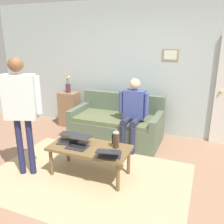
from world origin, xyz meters
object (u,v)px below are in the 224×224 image
(laptop_left, at_px, (109,153))
(laptop_right, at_px, (68,139))
(flower_vase, at_px, (68,86))
(side_shelf, at_px, (69,109))
(coffee_table, at_px, (90,150))
(person_standing, at_px, (20,103))
(laptop_center, at_px, (79,143))
(person_seated, at_px, (133,110))
(french_press, at_px, (116,140))
(couch, at_px, (117,125))

(laptop_left, xyz_separation_m, laptop_right, (0.75, -0.20, -0.00))
(flower_vase, bearing_deg, side_shelf, 131.84)
(coffee_table, height_order, person_standing, person_standing)
(coffee_table, height_order, laptop_center, laptop_center)
(laptop_left, bearing_deg, person_seated, -86.55)
(laptop_left, distance_m, person_standing, 1.41)
(coffee_table, distance_m, laptop_center, 0.19)
(laptop_right, distance_m, french_press, 0.75)
(french_press, bearing_deg, coffee_table, 17.52)
(person_seated, bearing_deg, flower_vase, -18.39)
(french_press, relative_size, flower_vase, 0.65)
(french_press, bearing_deg, person_standing, 19.20)
(person_standing, bearing_deg, side_shelf, -76.08)
(laptop_center, bearing_deg, coffee_table, -164.90)
(side_shelf, bearing_deg, coffee_table, 129.28)
(coffee_table, relative_size, person_seated, 0.92)
(laptop_left, bearing_deg, person_standing, 7.14)
(french_press, height_order, person_seated, person_seated)
(couch, height_order, side_shelf, couch)
(french_press, xyz_separation_m, person_standing, (1.26, 0.44, 0.53))
(french_press, bearing_deg, laptop_right, 6.26)
(person_standing, relative_size, person_seated, 1.35)
(laptop_left, height_order, flower_vase, flower_vase)
(laptop_center, relative_size, side_shelf, 0.42)
(french_press, distance_m, side_shelf, 2.38)
(couch, distance_m, laptop_right, 1.38)
(laptop_left, bearing_deg, french_press, -88.21)
(person_standing, bearing_deg, laptop_left, -172.86)
(laptop_right, bearing_deg, coffee_table, 174.91)
(laptop_left, bearing_deg, coffee_table, -23.63)
(laptop_center, height_order, flower_vase, flower_vase)
(side_shelf, distance_m, flower_vase, 0.53)
(coffee_table, height_order, flower_vase, flower_vase)
(french_press, height_order, flower_vase, flower_vase)
(laptop_left, height_order, french_press, french_press)
(flower_vase, height_order, person_seated, person_seated)
(coffee_table, bearing_deg, french_press, -162.48)
(couch, height_order, person_standing, person_standing)
(couch, distance_m, laptop_center, 1.43)
(couch, height_order, french_press, couch)
(laptop_left, xyz_separation_m, laptop_center, (0.53, -0.12, 0.00))
(laptop_left, distance_m, flower_vase, 2.61)
(coffee_table, relative_size, flower_vase, 2.86)
(person_seated, bearing_deg, coffee_table, 75.52)
(flower_vase, bearing_deg, laptop_right, 121.30)
(flower_vase, bearing_deg, laptop_left, 133.43)
(couch, xyz_separation_m, coffee_table, (-0.09, 1.37, 0.10))
(laptop_right, bearing_deg, french_press, -173.74)
(laptop_center, relative_size, french_press, 1.24)
(side_shelf, bearing_deg, french_press, 137.92)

